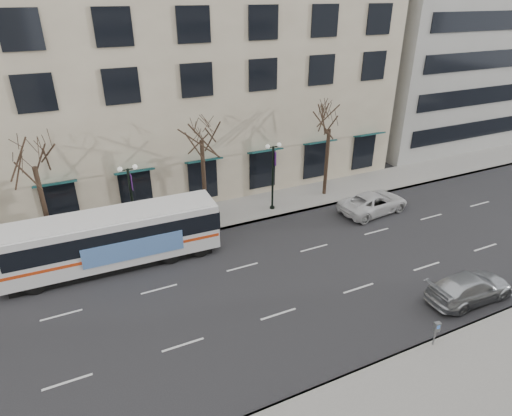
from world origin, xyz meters
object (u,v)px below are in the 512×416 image
lamp_post_right (273,174)px  pay_station (436,329)px  city_bus (114,238)px  tree_far_right (330,116)px  lamp_post_left (132,199)px  silver_car (470,287)px  tree_far_mid (201,126)px  white_pickup (374,203)px  tree_far_left (30,151)px

lamp_post_right → pay_station: lamp_post_right is taller
city_bus → tree_far_right: bearing=12.0°
lamp_post_left → silver_car: (14.71, -13.66, -2.21)m
tree_far_right → pay_station: (-4.64, -16.10, -5.33)m
tree_far_mid → white_pickup: bearing=-18.9°
lamp_post_right → silver_car: lamp_post_right is taller
silver_car → tree_far_mid: bearing=35.4°
lamp_post_right → city_bus: (-11.66, -2.41, -1.11)m
lamp_post_left → lamp_post_right: 10.00m
tree_far_mid → city_bus: bearing=-155.7°
pay_station → city_bus: bearing=141.4°
tree_far_mid → lamp_post_right: size_ratio=1.64×
white_pickup → pay_station: 13.64m
lamp_post_right → city_bus: lamp_post_right is taller
tree_far_left → white_pickup: 22.81m
tree_far_right → silver_car: tree_far_right is taller
tree_far_right → white_pickup: tree_far_right is taller
city_bus → silver_car: bearing=-32.8°
tree_far_right → lamp_post_left: size_ratio=1.55×
tree_far_right → pay_station: bearing=-106.1°
tree_far_left → lamp_post_right: 15.48m
silver_car → pay_station: 4.74m
lamp_post_right → tree_far_left: bearing=177.7°
lamp_post_left → pay_station: 18.73m
city_bus → silver_car: city_bus is taller
tree_far_left → tree_far_mid: bearing=0.0°
tree_far_right → lamp_post_left: tree_far_right is taller
tree_far_right → white_pickup: 7.13m
city_bus → tree_far_left: bearing=139.8°
tree_far_left → pay_station: 22.95m
tree_far_right → pay_station: size_ratio=6.20×
white_pickup → tree_far_left: bearing=73.8°
tree_far_right → white_pickup: size_ratio=1.48×
lamp_post_right → white_pickup: lamp_post_right is taller
lamp_post_left → lamp_post_right: same height
lamp_post_right → pay_station: (0.36, -15.50, -1.85)m
tree_far_mid → lamp_post_right: 6.41m
white_pickup → silver_car: bearing=163.6°
tree_far_mid → pay_station: bearing=-71.6°
white_pickup → pay_station: white_pickup is taller
lamp_post_left → pay_station: lamp_post_left is taller
lamp_post_left → city_bus: size_ratio=0.42×
silver_car → lamp_post_left: bearing=48.3°
tree_far_left → white_pickup: size_ratio=1.53×
silver_car → white_pickup: white_pickup is taller
tree_far_left → lamp_post_left: tree_far_left is taller
white_pickup → pay_station: bearing=146.8°
tree_far_right → city_bus: bearing=-169.8°
city_bus → pay_station: 17.79m
tree_far_left → tree_far_right: size_ratio=1.03×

